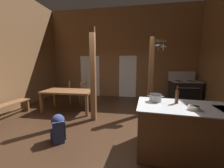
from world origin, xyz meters
name	(u,v)px	position (x,y,z in m)	size (l,w,h in m)	color
ground_plane	(107,129)	(0.00, 0.00, -0.05)	(7.88, 7.63, 0.10)	#382316
wall_back	(121,54)	(0.00, 3.48, 2.15)	(7.88, 0.14, 4.31)	brown
glazed_door_back_left	(90,76)	(-1.59, 3.41, 1.02)	(1.00, 0.01, 2.05)	white
glazed_panel_back_right	(128,77)	(0.35, 3.41, 1.02)	(0.84, 0.01, 2.05)	white
kitchen_island	(199,132)	(1.84, -0.80, 0.46)	(2.24, 1.15, 0.92)	brown
stove_range	(184,91)	(2.81, 2.85, 0.48)	(1.18, 0.88, 1.32)	black
support_post_with_pot_rack	(152,71)	(1.24, 1.31, 1.42)	(0.53, 0.23, 2.66)	brown
support_post_center	(93,75)	(-0.49, 0.45, 1.33)	(0.14, 0.14, 2.66)	brown
dining_table	(69,93)	(-1.58, 1.04, 0.65)	(1.72, 0.93, 0.74)	brown
ladderback_chair_near_window	(73,93)	(-1.84, 1.93, 0.45)	(0.59, 0.59, 0.95)	#9E7044
ladderback_chair_by_post	(87,94)	(-1.19, 1.81, 0.45)	(0.52, 0.52, 0.95)	#9E7044
bench_along_left_wall	(5,109)	(-3.15, 0.05, 0.31)	(0.42, 1.56, 0.44)	brown
backpack	(58,127)	(-0.90, -0.76, 0.31)	(0.38, 0.39, 0.60)	navy
stockpot_on_counter	(155,98)	(1.10, -0.56, 0.99)	(0.31, 0.24, 0.15)	#B7BABF
mixing_bowl_on_counter	(194,108)	(1.65, -0.96, 0.95)	(0.18, 0.18, 0.06)	silver
bottle_tall_on_counter	(177,97)	(1.47, -0.63, 1.05)	(0.06, 0.06, 0.33)	#56331E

